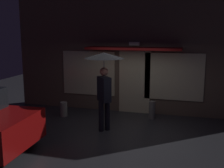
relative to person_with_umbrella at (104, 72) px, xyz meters
name	(u,v)px	position (x,y,z in m)	size (l,w,h in m)	color
ground_plane	(119,133)	(0.47, -0.10, -1.75)	(18.00, 18.00, 0.00)	#2D2D33
building_facade	(136,55)	(0.47, 2.23, 0.30)	(8.96, 1.00, 4.14)	brown
person_with_umbrella	(104,72)	(0.00, 0.00, 0.00)	(1.13, 1.13, 2.28)	black
sidewalk_bollard	(152,110)	(1.19, 1.52, -1.45)	(0.21, 0.21, 0.59)	slate
sidewalk_bollard_2	(64,109)	(-1.75, 0.95, -1.50)	(0.24, 0.24, 0.50)	#9E998E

